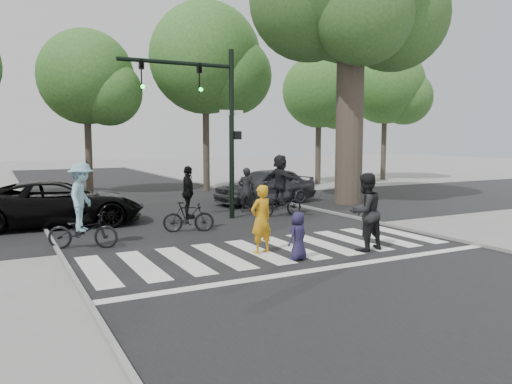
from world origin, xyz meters
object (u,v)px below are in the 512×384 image
at_px(pedestrian_child, 298,236).
at_px(cyclist_mid, 188,205).
at_px(car_suv, 59,203).
at_px(cyclist_right, 280,189).
at_px(pedestrian_woman, 261,219).
at_px(pedestrian_adult, 365,212).
at_px(cyclist_left, 82,211).
at_px(traffic_signal, 209,109).
at_px(car_grey, 265,186).

relative_size(pedestrian_child, cyclist_mid, 0.57).
relative_size(pedestrian_child, car_suv, 0.21).
bearing_deg(cyclist_right, pedestrian_woman, -125.16).
height_order(pedestrian_adult, cyclist_left, cyclist_left).
relative_size(traffic_signal, car_suv, 1.10).
height_order(cyclist_mid, cyclist_right, cyclist_right).
bearing_deg(pedestrian_woman, car_suv, -70.64).
relative_size(pedestrian_child, cyclist_left, 0.51).
relative_size(pedestrian_adult, car_grey, 0.43).
relative_size(pedestrian_woman, cyclist_mid, 0.85).
bearing_deg(pedestrian_adult, pedestrian_child, -3.32).
distance_m(car_suv, car_grey, 8.93).
height_order(traffic_signal, car_suv, traffic_signal).
bearing_deg(car_suv, traffic_signal, -97.95).
distance_m(cyclist_right, car_suv, 7.70).
xyz_separation_m(traffic_signal, pedestrian_child, (-0.42, -6.42, -3.32)).
relative_size(pedestrian_adult, cyclist_left, 0.88).
height_order(traffic_signal, cyclist_mid, traffic_signal).
relative_size(car_suv, car_grey, 1.16).
bearing_deg(pedestrian_woman, car_grey, -131.54).
xyz_separation_m(cyclist_mid, car_suv, (-3.41, 3.03, -0.08)).
height_order(pedestrian_woman, car_grey, pedestrian_woman).
bearing_deg(car_suv, pedestrian_child, -143.46).
bearing_deg(pedestrian_child, pedestrian_woman, -88.09).
bearing_deg(pedestrian_child, cyclist_mid, -97.63).
height_order(pedestrian_woman, car_suv, pedestrian_woman).
height_order(pedestrian_woman, cyclist_left, cyclist_left).
relative_size(traffic_signal, pedestrian_adult, 2.98).
height_order(pedestrian_adult, cyclist_right, cyclist_right).
bearing_deg(pedestrian_woman, traffic_signal, -111.06).
bearing_deg(cyclist_left, cyclist_right, 17.14).
bearing_deg(car_grey, traffic_signal, -59.63).
distance_m(cyclist_right, car_grey, 3.66).
relative_size(pedestrian_child, pedestrian_adult, 0.58).
distance_m(pedestrian_child, cyclist_mid, 4.75).
xyz_separation_m(cyclist_mid, cyclist_right, (4.10, 1.35, 0.19)).
bearing_deg(pedestrian_child, pedestrian_adult, 161.66).
bearing_deg(cyclist_right, pedestrian_child, -116.94).
relative_size(pedestrian_woman, pedestrian_child, 1.49).
relative_size(cyclist_left, cyclist_right, 0.99).
bearing_deg(cyclist_mid, car_grey, 41.74).
bearing_deg(traffic_signal, car_suv, 165.76).
bearing_deg(cyclist_mid, cyclist_right, 18.24).
bearing_deg(car_suv, pedestrian_adult, -132.84).
xyz_separation_m(pedestrian_adult, cyclist_right, (0.95, 5.90, 0.02)).
bearing_deg(car_suv, cyclist_mid, -125.36).
distance_m(cyclist_mid, car_grey, 7.17).
relative_size(pedestrian_child, cyclist_right, 0.51).
bearing_deg(pedestrian_adult, traffic_signal, -80.71).
distance_m(cyclist_mid, cyclist_right, 4.32).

